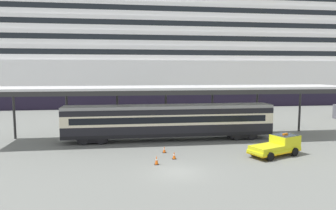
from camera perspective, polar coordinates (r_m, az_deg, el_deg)
ground_plane at (r=25.49m, az=1.86°, el=-12.09°), size 400.00×400.00×0.00m
cruise_ship at (r=78.93m, az=-0.84°, el=9.92°), size 153.69×23.15×39.73m
platform_canopy at (r=36.06m, az=0.17°, el=2.92°), size 41.99×6.35×6.20m
train_carriage at (r=36.00m, az=0.27°, el=-2.86°), size 23.93×2.81×4.11m
service_truck at (r=31.74m, az=19.47°, el=-6.90°), size 5.58×3.87×2.02m
traffic_cone_near at (r=27.23m, az=-2.10°, el=-10.03°), size 0.36×0.36×0.78m
traffic_cone_mid at (r=28.87m, az=1.14°, el=-9.19°), size 0.36×0.36×0.67m
traffic_cone_far at (r=31.01m, az=-0.68°, el=-8.13°), size 0.36×0.36×0.63m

